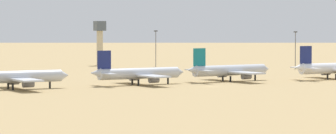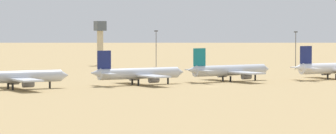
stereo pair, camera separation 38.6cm
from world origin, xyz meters
name	(u,v)px [view 1 (the left image)]	position (x,y,z in m)	size (l,w,h in m)	color
ground	(211,87)	(0.00, 0.00, 0.00)	(4000.00, 4000.00, 0.00)	tan
ridge_center	(121,18)	(434.98, 1152.58, 32.00)	(367.53, 268.03, 63.99)	slate
parked_jet_teal_1	(14,77)	(-63.88, 14.89, 4.08)	(37.70, 31.70, 12.46)	silver
parked_jet_navy_2	(138,74)	(-19.15, 17.81, 3.97)	(36.67, 30.95, 12.11)	silver
parked_jet_teal_3	(229,70)	(18.54, 20.95, 4.07)	(37.55, 31.89, 12.41)	silver
parked_jet_navy_4	(334,68)	(61.33, 15.38, 4.23)	(39.09, 33.00, 12.90)	white
control_tower	(100,39)	(21.40, 162.52, 13.67)	(5.20, 5.20, 22.66)	#C6B793
light_pole_west	(156,46)	(40.18, 134.16, 10.21)	(1.80, 0.50, 17.93)	#59595E
light_pole_east	(295,47)	(93.03, 90.37, 10.05)	(1.80, 0.50, 17.63)	#59595E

